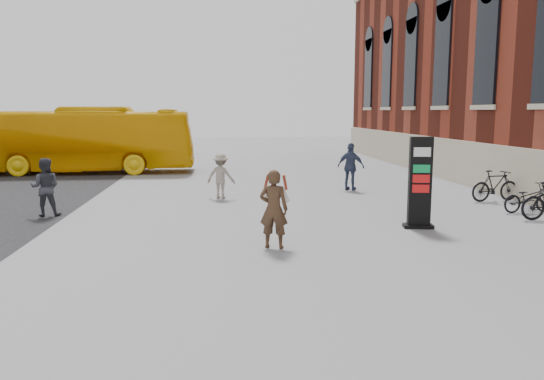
{
  "coord_description": "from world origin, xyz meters",
  "views": [
    {
      "loc": [
        -0.55,
        -11.55,
        3.02
      ],
      "look_at": [
        0.66,
        0.86,
        1.15
      ],
      "focal_mm": 35.0,
      "sensor_mm": 36.0,
      "label": 1
    }
  ],
  "objects": [
    {
      "name": "bike_6",
      "position": [
        8.6,
        3.23,
        0.44
      ],
      "size": [
        1.72,
        0.8,
        0.87
      ],
      "primitive_type": "imported",
      "rotation": [
        0.0,
        0.0,
        1.71
      ],
      "color": "black",
      "rests_on": "ground"
    },
    {
      "name": "bike_7",
      "position": [
        8.6,
        5.18,
        0.53
      ],
      "size": [
        1.83,
        0.77,
        1.06
      ],
      "primitive_type": "imported",
      "rotation": [
        0.0,
        0.0,
        1.73
      ],
      "color": "black",
      "rests_on": "ground"
    },
    {
      "name": "woman",
      "position": [
        0.61,
        -0.13,
        0.9
      ],
      "size": [
        0.78,
        0.74,
        1.75
      ],
      "rotation": [
        0.0,
        0.0,
        2.86
      ],
      "color": "#372719",
      "rests_on": "ground"
    },
    {
      "name": "ground",
      "position": [
        0.0,
        0.0,
        0.0
      ],
      "size": [
        100.0,
        100.0,
        0.0
      ],
      "primitive_type": "plane",
      "color": "#9E9EA3"
    },
    {
      "name": "pedestrian_c",
      "position": [
        4.41,
        8.19,
        0.9
      ],
      "size": [
        1.13,
        0.95,
        1.81
      ],
      "primitive_type": "imported",
      "rotation": [
        0.0,
        0.0,
        2.56
      ],
      "color": "#343F59",
      "rests_on": "ground"
    },
    {
      "name": "pedestrian_a",
      "position": [
        -5.58,
        4.09,
        0.84
      ],
      "size": [
        0.87,
        0.7,
        1.68
      ],
      "primitive_type": "imported",
      "rotation": [
        0.0,
        0.0,
        3.22
      ],
      "color": "#32333B",
      "rests_on": "ground"
    },
    {
      "name": "info_pylon",
      "position": [
        4.55,
        1.51,
        1.18
      ],
      "size": [
        0.81,
        0.5,
        2.37
      ],
      "rotation": [
        0.0,
        0.0,
        -0.16
      ],
      "color": "black",
      "rests_on": "ground"
    },
    {
      "name": "pedestrian_b",
      "position": [
        -0.54,
        6.79,
        0.78
      ],
      "size": [
        1.15,
        0.89,
        1.56
      ],
      "primitive_type": "imported",
      "rotation": [
        0.0,
        0.0,
        2.8
      ],
      "color": "gray",
      "rests_on": "ground"
    },
    {
      "name": "bus",
      "position": [
        -7.65,
        15.1,
        1.61
      ],
      "size": [
        11.54,
        2.76,
        3.21
      ],
      "primitive_type": "imported",
      "rotation": [
        0.0,
        0.0,
        1.58
      ],
      "color": "#EAB107",
      "rests_on": "road"
    }
  ]
}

